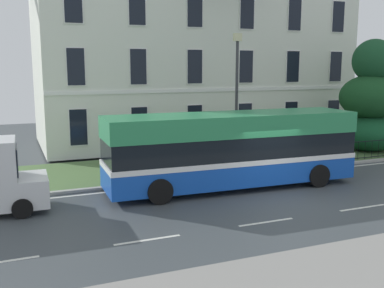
# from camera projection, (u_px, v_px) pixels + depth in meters

# --- Properties ---
(ground_plane) EXTENTS (60.00, 56.00, 0.18)m
(ground_plane) POSITION_uv_depth(u_px,v_px,m) (272.00, 194.00, 17.97)
(ground_plane) COLOR #40464A
(georgian_townhouse) EXTENTS (20.13, 8.58, 12.41)m
(georgian_townhouse) POSITION_uv_depth(u_px,v_px,m) (193.00, 45.00, 29.72)
(georgian_townhouse) COLOR silver
(georgian_townhouse) RESTS_ON ground_plane
(iron_verge_railing) EXTENTS (15.27, 0.04, 0.97)m
(iron_verge_railing) POSITION_uv_depth(u_px,v_px,m) (271.00, 158.00, 21.70)
(iron_verge_railing) COLOR black
(iron_verge_railing) RESTS_ON ground_plane
(evergreen_tree) EXTENTS (3.63, 3.63, 6.43)m
(evergreen_tree) POSITION_uv_depth(u_px,v_px,m) (370.00, 104.00, 26.13)
(evergreen_tree) COLOR #423328
(evergreen_tree) RESTS_ON ground_plane
(single_decker_bus) EXTENTS (10.57, 2.92, 3.09)m
(single_decker_bus) POSITION_uv_depth(u_px,v_px,m) (232.00, 149.00, 18.57)
(single_decker_bus) COLOR #154BB7
(single_decker_bus) RESTS_ON ground_plane
(street_lamp_post) EXTENTS (0.36, 0.24, 6.38)m
(street_lamp_post) POSITION_uv_depth(u_px,v_px,m) (237.00, 91.00, 21.57)
(street_lamp_post) COLOR #333338
(street_lamp_post) RESTS_ON ground_plane
(litter_bin) EXTENTS (0.48, 0.48, 1.05)m
(litter_bin) POSITION_uv_depth(u_px,v_px,m) (342.00, 147.00, 24.41)
(litter_bin) COLOR black
(litter_bin) RESTS_ON ground_plane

